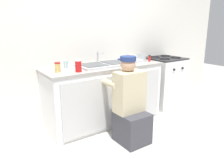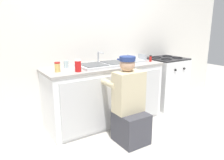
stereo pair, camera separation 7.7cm
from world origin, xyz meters
name	(u,v)px [view 2 (the right image)]	position (x,y,z in m)	size (l,w,h in m)	color
ground_plane	(116,128)	(0.00, 0.00, 0.00)	(12.00, 12.00, 0.00)	beige
back_wall	(93,39)	(0.00, 0.65, 1.25)	(6.00, 0.10, 2.50)	silver
counter_cabinet	(105,95)	(0.00, 0.29, 0.43)	(1.78, 0.62, 0.85)	white
countertop	(105,67)	(0.00, 0.30, 0.87)	(1.82, 0.62, 0.03)	#9E9993
sink_double_basin	(105,64)	(0.00, 0.30, 0.91)	(0.80, 0.44, 0.19)	silver
stove_range	(165,82)	(1.30, 0.30, 0.45)	(0.63, 0.62, 0.91)	white
plumber_person	(129,107)	(-0.04, -0.37, 0.46)	(0.42, 0.61, 1.10)	#3F3F47
water_glass	(66,64)	(-0.54, 0.45, 0.94)	(0.06, 0.06, 0.10)	#ADC6CC
spice_bottle_red	(150,59)	(0.81, 0.19, 0.94)	(0.04, 0.04, 0.10)	red
soda_cup_red	(78,66)	(-0.51, 0.12, 0.96)	(0.08, 0.08, 0.15)	red
condiment_jar	(57,67)	(-0.73, 0.26, 0.95)	(0.07, 0.07, 0.13)	#DBB760
dish_rack_tray	(137,60)	(0.65, 0.34, 0.91)	(0.28, 0.22, 0.11)	#B2B7BC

